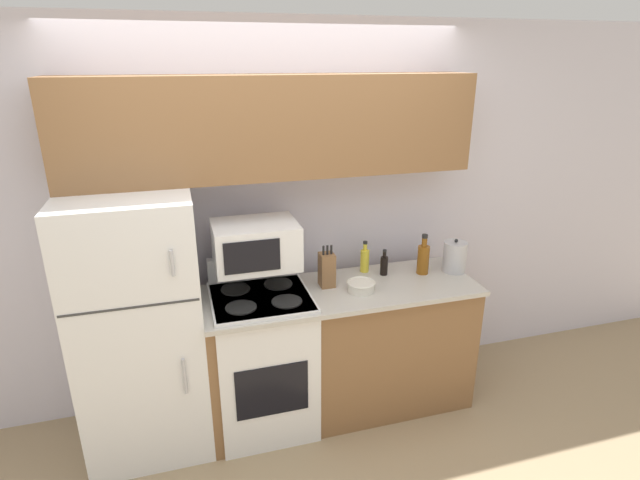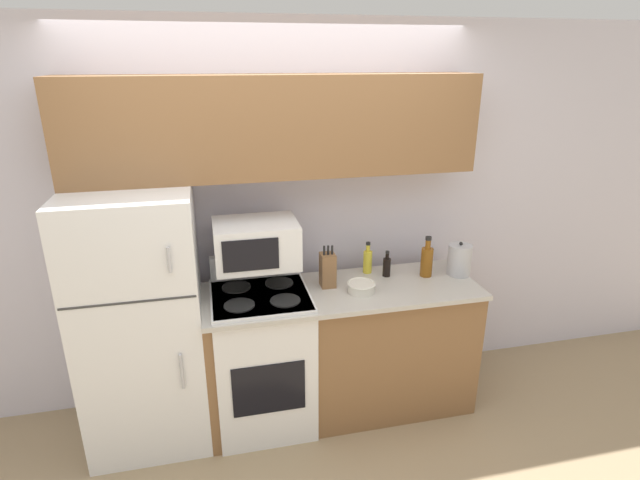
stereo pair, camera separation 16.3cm
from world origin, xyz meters
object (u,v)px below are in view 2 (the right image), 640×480
object	(u,v)px
knife_block	(328,270)
kettle	(459,260)
bottle_whiskey	(427,261)
bottle_soy_sauce	(387,266)
bowl	(361,287)
microwave	(256,243)
refrigerator	(142,321)
bottle_cooking_spray	(368,261)
stove	(263,357)

from	to	relation	value
knife_block	kettle	distance (m)	0.91
bottle_whiskey	bottle_soy_sauce	bearing A→B (deg)	168.21
bowl	microwave	bearing A→B (deg)	165.85
refrigerator	bottle_cooking_spray	bearing A→B (deg)	5.74
bowl	bottle_soy_sauce	bearing A→B (deg)	39.06
knife_block	bottle_soy_sauce	size ratio (longest dim) A/B	1.56
bowl	bottle_soy_sauce	size ratio (longest dim) A/B	1.01
bottle_whiskey	kettle	xyz separation A→B (m)	(0.23, -0.03, -0.00)
knife_block	bottle_cooking_spray	xyz separation A→B (m)	(0.32, 0.15, -0.03)
kettle	bowl	bearing A→B (deg)	-171.11
bottle_cooking_spray	kettle	size ratio (longest dim) A/B	0.94
microwave	bowl	xyz separation A→B (m)	(0.63, -0.16, -0.29)
knife_block	bottle_cooking_spray	distance (m)	0.35
bottle_whiskey	stove	bearing A→B (deg)	-176.53
stove	bottle_soy_sauce	xyz separation A→B (m)	(0.87, 0.12, 0.50)
kettle	refrigerator	bearing A→B (deg)	179.49
kettle	stove	bearing A→B (deg)	-178.18
refrigerator	stove	size ratio (longest dim) A/B	1.47
refrigerator	microwave	size ratio (longest dim) A/B	3.20
knife_block	bottle_soy_sauce	distance (m)	0.43
knife_block	bowl	distance (m)	0.24
bowl	bottle_soy_sauce	world-z (taller)	bottle_soy_sauce
microwave	kettle	xyz separation A→B (m)	(1.36, -0.05, -0.22)
bottle_cooking_spray	refrigerator	bearing A→B (deg)	-174.26
bottle_soy_sauce	bottle_cooking_spray	size ratio (longest dim) A/B	0.82
bottle_cooking_spray	bowl	bearing A→B (deg)	-115.18
bowl	bottle_cooking_spray	distance (m)	0.31
microwave	bottle_whiskey	xyz separation A→B (m)	(1.13, -0.02, -0.21)
knife_block	kettle	size ratio (longest dim) A/B	1.20
bottle_cooking_spray	bottle_whiskey	xyz separation A→B (m)	(0.37, -0.14, 0.02)
microwave	bottle_cooking_spray	world-z (taller)	microwave
refrigerator	kettle	xyz separation A→B (m)	(2.07, -0.02, 0.21)
bottle_soy_sauce	knife_block	bearing A→B (deg)	-171.84
bottle_cooking_spray	stove	bearing A→B (deg)	-164.61
refrigerator	bowl	size ratio (longest dim) A/B	8.88
microwave	bottle_cooking_spray	bearing A→B (deg)	9.01
refrigerator	knife_block	world-z (taller)	refrigerator
microwave	bottle_soy_sauce	size ratio (longest dim) A/B	2.81
microwave	bottle_whiskey	size ratio (longest dim) A/B	1.81
bottle_soy_sauce	bottle_whiskey	distance (m)	0.27
bottle_soy_sauce	bottle_cooking_spray	world-z (taller)	bottle_cooking_spray
microwave	bottle_cooking_spray	size ratio (longest dim) A/B	2.30
refrigerator	kettle	world-z (taller)	refrigerator
stove	bottle_cooking_spray	world-z (taller)	bottle_cooking_spray
kettle	bottle_soy_sauce	bearing A→B (deg)	170.65
microwave	bottle_soy_sauce	bearing A→B (deg)	2.28
bottle_soy_sauce	refrigerator	bearing A→B (deg)	-177.76
bowl	stove	bearing A→B (deg)	173.60
stove	bottle_whiskey	xyz separation A→B (m)	(1.13, 0.07, 0.54)
knife_block	bowl	bearing A→B (deg)	-35.67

